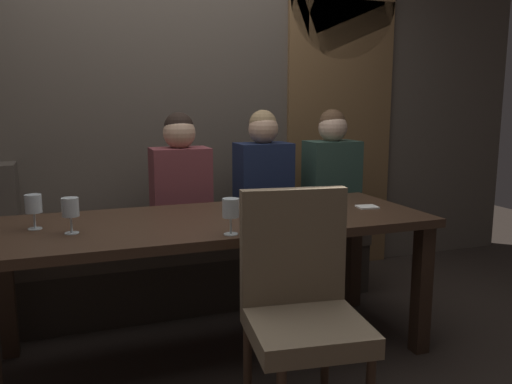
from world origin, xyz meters
TOP-DOWN VIEW (x-y plane):
  - ground at (0.00, 0.00)m, footprint 9.00×9.00m
  - back_wall_tiled at (0.00, 1.22)m, footprint 6.00×0.12m
  - arched_door at (1.35, 1.15)m, footprint 0.90×0.05m
  - dining_table at (0.00, 0.00)m, footprint 2.20×0.84m
  - banquette_bench at (0.00, 0.70)m, footprint 2.50×0.44m
  - chair_near_side at (0.15, -0.72)m, footprint 0.49×0.49m
  - diner_redhead at (-0.03, 0.67)m, footprint 0.36×0.24m
  - diner_bearded at (0.54, 0.72)m, footprint 0.36×0.24m
  - diner_far_end at (1.05, 0.71)m, footprint 0.36×0.24m
  - wine_glass_far_right at (-0.69, -0.08)m, footprint 0.08×0.08m
  - wine_glass_end_left at (-0.85, 0.06)m, footprint 0.08×0.08m
  - wine_glass_center_back at (-0.02, -0.34)m, footprint 0.08×0.08m
  - dessert_plate at (0.56, 0.14)m, footprint 0.19×0.19m
  - fork_on_table at (0.69, 0.18)m, footprint 0.07×0.17m
  - folded_napkin at (0.88, -0.03)m, footprint 0.12×0.11m

SIDE VIEW (x-z plane):
  - ground at x=0.00m, z-range 0.00..0.00m
  - banquette_bench at x=0.00m, z-range 0.00..0.45m
  - chair_near_side at x=0.15m, z-range 0.07..1.05m
  - dining_table at x=0.00m, z-range 0.28..1.02m
  - fork_on_table at x=0.69m, z-range 0.74..0.75m
  - folded_napkin at x=0.88m, z-range 0.74..0.75m
  - dessert_plate at x=0.56m, z-range 0.73..0.78m
  - diner_redhead at x=-0.03m, z-range 0.43..1.24m
  - diner_bearded at x=0.54m, z-range 0.43..1.25m
  - diner_far_end at x=1.05m, z-range 0.43..1.26m
  - wine_glass_far_right at x=-0.69m, z-range 0.77..0.93m
  - wine_glass_center_back at x=-0.02m, z-range 0.77..0.93m
  - wine_glass_end_left at x=-0.85m, z-range 0.77..0.94m
  - arched_door at x=1.35m, z-range 0.09..2.64m
  - back_wall_tiled at x=0.00m, z-range 0.00..3.00m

